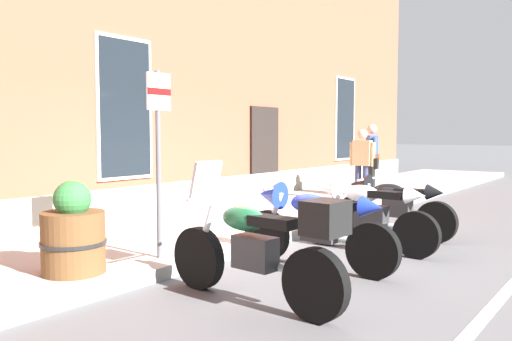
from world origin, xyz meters
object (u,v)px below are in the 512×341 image
motorcycle_green_touring (260,247)px  motorcycle_blue_sport (311,222)px  barrel_planter (73,235)px  pedestrian_blue_top (372,156)px  motorcycle_black_sport (390,203)px  parking_sign (159,137)px  pedestrian_tan_coat (362,161)px  motorcycle_white_sport (363,210)px

motorcycle_green_touring → motorcycle_blue_sport: (1.54, 0.35, -0.00)m
barrel_planter → pedestrian_blue_top: bearing=2.2°
barrel_planter → motorcycle_black_sport: bearing=-19.7°
motorcycle_blue_sport → motorcycle_black_sport: bearing=-0.8°
motorcycle_green_touring → parking_sign: 2.08m
motorcycle_black_sport → parking_sign: parking_sign is taller
motorcycle_black_sport → parking_sign: size_ratio=0.88×
parking_sign → pedestrian_blue_top: bearing=4.3°
pedestrian_tan_coat → pedestrian_blue_top: (0.96, 0.21, 0.08)m
parking_sign → motorcycle_white_sport: bearing=-31.7°
motorcycle_blue_sport → motorcycle_black_sport: size_ratio=1.09×
pedestrian_tan_coat → pedestrian_blue_top: 0.99m
pedestrian_blue_top → motorcycle_white_sport: bearing=-157.1°
motorcycle_white_sport → motorcycle_black_sport: (1.17, 0.07, -0.03)m
pedestrian_blue_top → motorcycle_green_touring: bearing=-163.3°
barrel_planter → motorcycle_white_sport: bearing=-26.6°
barrel_planter → pedestrian_tan_coat: bearing=0.9°
motorcycle_white_sport → motorcycle_green_touring: bearing=-175.0°
motorcycle_white_sport → motorcycle_black_sport: bearing=3.6°
motorcycle_blue_sport → parking_sign: size_ratio=0.96×
motorcycle_blue_sport → motorcycle_green_touring: bearing=-167.0°
pedestrian_blue_top → parking_sign: parking_sign is taller
parking_sign → motorcycle_blue_sport: bearing=-49.8°
motorcycle_black_sport → barrel_planter: 4.96m
motorcycle_green_touring → pedestrian_tan_coat: size_ratio=1.36×
motorcycle_green_touring → parking_sign: bearing=78.8°
pedestrian_tan_coat → parking_sign: (-6.40, -0.35, 0.58)m
motorcycle_green_touring → parking_sign: (0.35, 1.76, 1.05)m
motorcycle_black_sport → parking_sign: bearing=158.3°
pedestrian_blue_top → parking_sign: 7.40m
pedestrian_blue_top → barrel_planter: size_ratio=1.71×
motorcycle_blue_sport → barrel_planter: size_ratio=2.15×
motorcycle_white_sport → motorcycle_black_sport: size_ratio=1.03×
pedestrian_tan_coat → motorcycle_green_touring: bearing=-162.6°
barrel_planter → motorcycle_green_touring: bearing=-71.0°
motorcycle_black_sport → barrel_planter: bearing=160.3°
motorcycle_blue_sport → motorcycle_black_sport: (2.44, -0.03, -0.03)m
motorcycle_white_sport → pedestrian_blue_top: size_ratio=1.19×
motorcycle_green_touring → barrel_planter: (-0.69, 2.00, -0.01)m
pedestrian_tan_coat → barrel_planter: (-7.44, -0.12, -0.48)m
motorcycle_white_sport → pedestrian_blue_top: pedestrian_blue_top is taller
pedestrian_blue_top → barrel_planter: (-8.41, -0.33, -0.56)m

